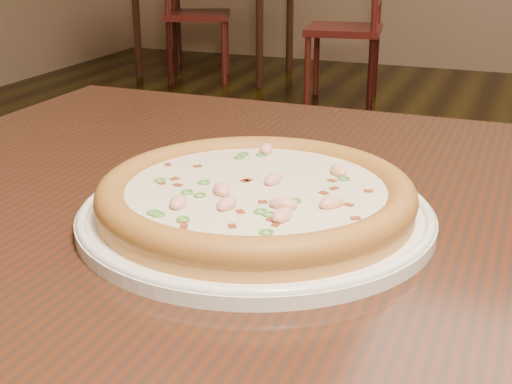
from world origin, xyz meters
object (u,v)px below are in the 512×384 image
(pizza, at_px, (256,195))
(chair_a, at_px, (190,14))
(hero_table, at_px, (389,314))
(plate, at_px, (256,214))
(chair_b, at_px, (354,28))

(pizza, height_order, chair_a, chair_a)
(pizza, relative_size, chair_a, 0.31)
(hero_table, xyz_separation_m, plate, (-0.12, -0.05, 0.11))
(pizza, distance_m, chair_b, 3.63)
(plate, bearing_deg, pizza, -52.72)
(plate, bearing_deg, chair_a, 117.36)
(hero_table, distance_m, plate, 0.17)
(plate, height_order, pizza, pizza)
(pizza, distance_m, chair_a, 4.32)
(pizza, bearing_deg, chair_a, 117.36)
(plate, distance_m, chair_b, 3.63)
(hero_table, distance_m, chair_a, 4.33)
(hero_table, bearing_deg, chair_a, 119.08)
(hero_table, height_order, chair_a, chair_a)
(chair_a, xyz_separation_m, chair_b, (1.20, -0.30, 0.00))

